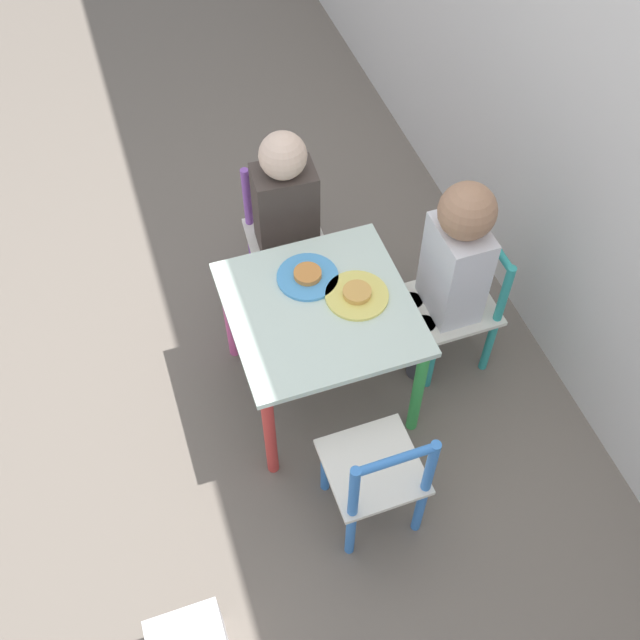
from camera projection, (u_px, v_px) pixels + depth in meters
The scene contains 9 objects.
ground_plane at pixel (320, 387), 2.54m from camera, with size 6.00×6.00×0.00m, color #6B6056.
kids_table at pixel (320, 321), 2.25m from camera, with size 0.54×0.54×0.44m.
chair_purple at pixel (284, 237), 2.62m from camera, with size 0.28×0.28×0.52m.
chair_teal at pixel (458, 305), 2.44m from camera, with size 0.26×0.26×0.52m.
chair_blue at pixel (377, 476), 2.07m from camera, with size 0.26×0.26×0.52m.
child_left at pixel (287, 213), 2.45m from camera, with size 0.21×0.21×0.73m.
child_back at pixel (451, 265), 2.26m from camera, with size 0.20×0.22×0.78m.
plate_left at pixel (308, 276), 2.25m from camera, with size 0.19×0.19×0.03m.
plate_back at pixel (357, 295), 2.21m from camera, with size 0.19×0.19×0.03m.
Camera 1 is at (1.29, -0.44, 2.16)m, focal length 42.00 mm.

